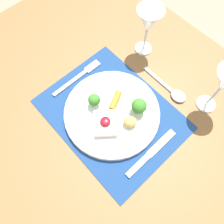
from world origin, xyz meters
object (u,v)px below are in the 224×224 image
object	(u,v)px
fork	(80,76)
wine_glass_far	(149,22)
knife	(148,156)
dinner_plate	(113,113)
spoon	(174,92)

from	to	relation	value
fork	wine_glass_far	distance (m)	0.28
knife	wine_glass_far	bearing A→B (deg)	138.33
wine_glass_far	knife	bearing A→B (deg)	-43.89
dinner_plate	fork	distance (m)	0.18
dinner_plate	knife	bearing A→B (deg)	-4.53
dinner_plate	spoon	bearing A→B (deg)	68.79
fork	wine_glass_far	xyz separation A→B (m)	(0.06, 0.24, 0.12)
spoon	wine_glass_far	xyz separation A→B (m)	(-0.19, 0.06, 0.12)
dinner_plate	wine_glass_far	size ratio (longest dim) A/B	1.72
fork	wine_glass_far	world-z (taller)	wine_glass_far
knife	wine_glass_far	world-z (taller)	wine_glass_far
dinner_plate	wine_glass_far	world-z (taller)	wine_glass_far
knife	fork	bearing A→B (deg)	177.49
fork	knife	distance (m)	0.34
knife	wine_glass_far	distance (m)	0.41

